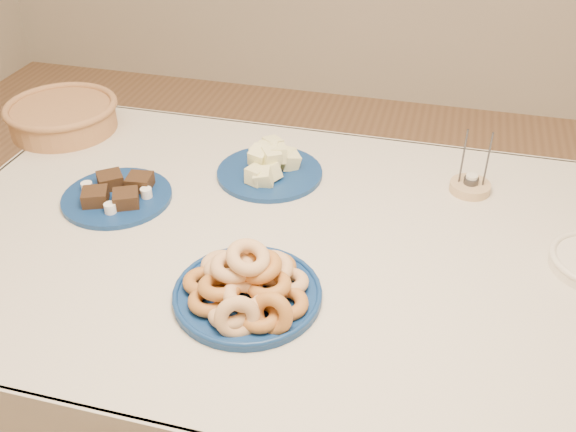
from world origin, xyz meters
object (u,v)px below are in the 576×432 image
Objects in this scene: wicker_basket at (62,115)px; candle_holder at (470,186)px; dining_table at (293,275)px; brownie_plate at (117,195)px; melon_plate at (270,166)px; donut_platter at (248,287)px.

candle_holder is at bearing -2.15° from wicker_basket.
dining_table is 5.01× the size of brownie_plate.
brownie_plate is (-0.34, -0.21, -0.01)m from melon_plate.
dining_table is 4.97× the size of melon_plate.
brownie_plate is at bearing 147.70° from donut_platter.
melon_plate is at bearing 31.94° from brownie_plate.
melon_plate reaches higher than wicker_basket.
candle_holder is (0.38, 0.32, 0.12)m from dining_table.
brownie_plate is 1.98× the size of candle_holder.
dining_table is at bearing -140.40° from candle_holder.
donut_platter reaches higher than brownie_plate.
brownie_plate is at bearing -43.03° from wicker_basket.
dining_table is at bearing 80.11° from donut_platter.
brownie_plate is 0.46m from wicker_basket.
donut_platter is at bearing -99.89° from dining_table.
donut_platter is at bearing -37.37° from wicker_basket.
candle_holder is at bearing 51.90° from donut_platter.
melon_plate is (-0.09, 0.48, -0.00)m from donut_platter.
brownie_plate is at bearing -148.06° from melon_plate.
dining_table is 0.90m from wicker_basket.
melon_plate is at bearing -173.70° from candle_holder.
wicker_basket is at bearing 142.63° from donut_platter.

